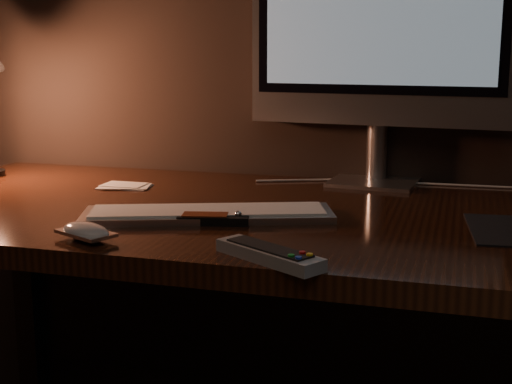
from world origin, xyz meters
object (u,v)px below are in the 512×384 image
(mouse, at_px, (86,234))
(media_remote, at_px, (214,219))
(keyboard, at_px, (208,213))
(tv_remote, at_px, (269,254))
(monitor, at_px, (379,21))
(desk, at_px, (260,261))

(mouse, relative_size, media_remote, 0.76)
(keyboard, relative_size, tv_remote, 2.47)
(monitor, relative_size, mouse, 6.06)
(keyboard, xyz_separation_m, media_remote, (0.02, -0.04, 0.00))
(monitor, height_order, keyboard, monitor)
(tv_remote, bearing_deg, mouse, -154.48)
(media_remote, bearing_deg, monitor, 51.10)
(mouse, bearing_deg, media_remote, 69.54)
(desk, height_order, keyboard, keyboard)
(monitor, distance_m, keyboard, 0.62)
(keyboard, distance_m, mouse, 0.25)
(desk, xyz_separation_m, monitor, (0.20, 0.26, 0.50))
(desk, distance_m, tv_remote, 0.45)
(desk, relative_size, media_remote, 11.74)
(monitor, xyz_separation_m, tv_remote, (-0.07, -0.66, -0.36))
(keyboard, bearing_deg, media_remote, -76.75)
(media_remote, relative_size, tv_remote, 0.72)
(desk, relative_size, tv_remote, 8.47)
(keyboard, bearing_deg, mouse, -144.72)
(keyboard, distance_m, media_remote, 0.05)
(mouse, bearing_deg, keyboard, 79.91)
(desk, relative_size, keyboard, 3.43)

